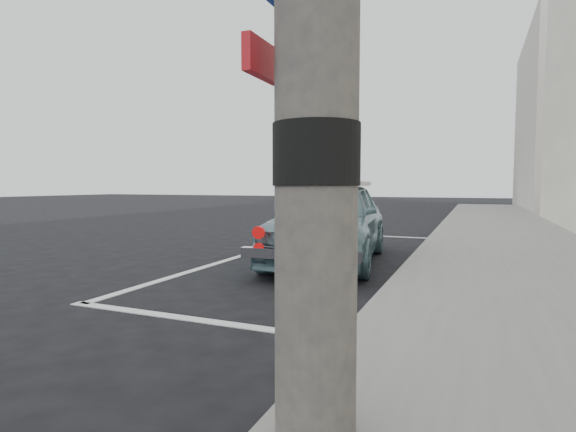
% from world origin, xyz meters
% --- Properties ---
extents(ground, '(80.00, 80.00, 0.00)m').
position_xyz_m(ground, '(0.00, 0.00, 0.00)').
color(ground, black).
rests_on(ground, ground).
extents(sidewalk, '(2.80, 40.00, 0.15)m').
position_xyz_m(sidewalk, '(3.20, 2.00, 0.07)').
color(sidewalk, slate).
rests_on(sidewalk, ground).
extents(building_far, '(3.50, 10.00, 8.00)m').
position_xyz_m(building_far, '(6.35, 20.00, 4.00)').
color(building_far, beige).
rests_on(building_far, ground).
extents(pline_rear, '(3.00, 0.12, 0.01)m').
position_xyz_m(pline_rear, '(0.50, -0.50, 0.00)').
color(pline_rear, silver).
rests_on(pline_rear, ground).
extents(pline_front, '(3.00, 0.12, 0.01)m').
position_xyz_m(pline_front, '(0.50, 6.50, 0.00)').
color(pline_front, silver).
rests_on(pline_front, ground).
extents(pline_side, '(0.12, 7.00, 0.01)m').
position_xyz_m(pline_side, '(-0.90, 3.00, 0.00)').
color(pline_side, silver).
rests_on(pline_side, ground).
extents(retro_coupe, '(1.93, 3.87, 1.27)m').
position_xyz_m(retro_coupe, '(0.59, 2.83, 0.64)').
color(retro_coupe, '#6D949E').
rests_on(retro_coupe, ground).
extents(cat, '(0.29, 0.41, 0.24)m').
position_xyz_m(cat, '(0.70, 1.10, 0.11)').
color(cat, '#78685B').
rests_on(cat, ground).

